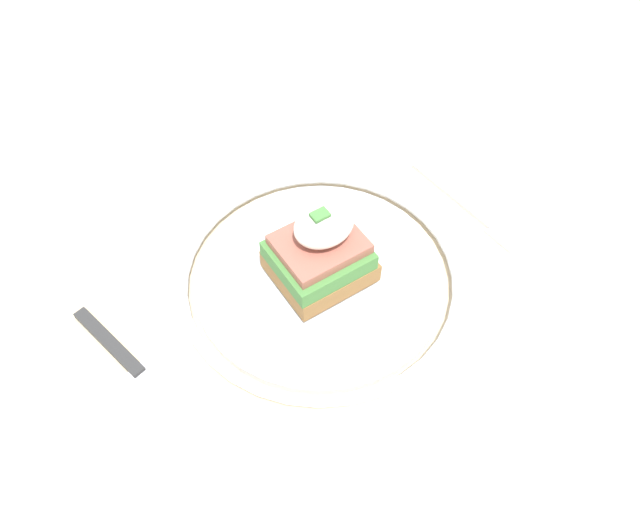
# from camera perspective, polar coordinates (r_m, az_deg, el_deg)

# --- Properties ---
(ground_plane) EXTENTS (6.00, 6.00, 0.00)m
(ground_plane) POSITION_cam_1_polar(r_m,az_deg,el_deg) (1.33, -2.14, -20.00)
(ground_plane) COLOR #B2ADA3
(dining_table) EXTENTS (0.97, 0.89, 0.76)m
(dining_table) POSITION_cam_1_polar(r_m,az_deg,el_deg) (0.74, -3.61, -4.54)
(dining_table) COLOR #C6B28E
(dining_table) RESTS_ON ground_plane
(plate) EXTENTS (0.28, 0.28, 0.02)m
(plate) POSITION_cam_1_polar(r_m,az_deg,el_deg) (0.62, 0.00, -1.55)
(plate) COLOR silver
(plate) RESTS_ON dining_table
(sandwich) EXTENTS (0.09, 0.08, 0.09)m
(sandwich) POSITION_cam_1_polar(r_m,az_deg,el_deg) (0.59, 0.03, 0.77)
(sandwich) COLOR olive
(sandwich) RESTS_ON plate
(fork) EXTENTS (0.03, 0.16, 0.00)m
(fork) POSITION_cam_1_polar(r_m,az_deg,el_deg) (0.70, 13.50, 4.58)
(fork) COLOR silver
(fork) RESTS_ON dining_table
(knife) EXTENTS (0.06, 0.19, 0.01)m
(knife) POSITION_cam_1_polar(r_m,az_deg,el_deg) (0.60, -16.90, -9.14)
(knife) COLOR #2D2D2D
(knife) RESTS_ON dining_table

